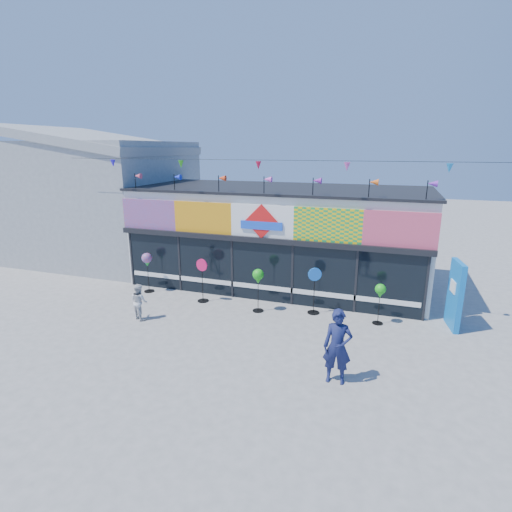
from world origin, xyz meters
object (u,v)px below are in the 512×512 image
at_px(spinner_1, 202,279).
at_px(spinner_2, 258,278).
at_px(spinner_4, 380,292).
at_px(spinner_3, 314,289).
at_px(blue_sign, 455,295).
at_px(adult_man, 337,347).
at_px(spinner_0, 147,261).
at_px(child, 139,301).

bearing_deg(spinner_1, spinner_2, -5.57).
bearing_deg(spinner_4, spinner_3, 175.33).
bearing_deg(blue_sign, spinner_4, -176.57).
distance_m(spinner_3, adult_man, 4.32).
xyz_separation_m(spinner_2, adult_man, (3.28, -3.63, -0.30)).
distance_m(spinner_2, spinner_4, 4.15).
bearing_deg(spinner_0, spinner_1, -5.67).
bearing_deg(spinner_3, blue_sign, 3.99).
xyz_separation_m(spinner_2, spinner_3, (1.93, 0.47, -0.38)).
height_order(spinner_0, spinner_3, spinner_3).
xyz_separation_m(spinner_4, adult_man, (-0.86, -3.92, -0.16)).
distance_m(spinner_2, spinner_3, 2.02).
bearing_deg(spinner_1, spinner_3, 3.27).
bearing_deg(spinner_4, spinner_2, -176.05).
bearing_deg(spinner_4, adult_man, -102.36).
height_order(blue_sign, adult_man, blue_sign).
relative_size(spinner_2, adult_man, 0.82).
bearing_deg(child, spinner_2, -126.33).
bearing_deg(blue_sign, spinner_0, 172.78).
bearing_deg(spinner_2, spinner_3, 13.62).
xyz_separation_m(spinner_0, child, (1.23, -2.41, -0.68)).
xyz_separation_m(spinner_4, child, (-7.78, -2.21, -0.50)).
height_order(spinner_2, child, spinner_2).
bearing_deg(spinner_1, blue_sign, 3.64).
xyz_separation_m(spinner_1, spinner_3, (4.23, 0.24, -0.00)).
height_order(blue_sign, spinner_4, blue_sign).
height_order(blue_sign, spinner_1, blue_sign).
relative_size(spinner_0, adult_man, 0.85).
bearing_deg(blue_sign, spinner_1, 174.90).
distance_m(blue_sign, spinner_4, 2.35).
xyz_separation_m(spinner_1, spinner_2, (2.31, -0.23, 0.38)).
relative_size(spinner_3, adult_man, 0.87).
bearing_deg(spinner_0, adult_man, -26.77).
xyz_separation_m(blue_sign, spinner_2, (-6.44, -0.78, 0.15)).
xyz_separation_m(blue_sign, spinner_4, (-2.30, -0.50, -0.00)).
distance_m(spinner_1, child, 2.55).
height_order(spinner_1, spinner_2, spinner_1).
bearing_deg(child, spinner_4, -138.34).
xyz_separation_m(spinner_1, child, (-1.34, -2.15, -0.26)).
bearing_deg(blue_sign, spinner_3, 175.25).
distance_m(spinner_2, child, 4.17).
distance_m(spinner_1, spinner_2, 2.35).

